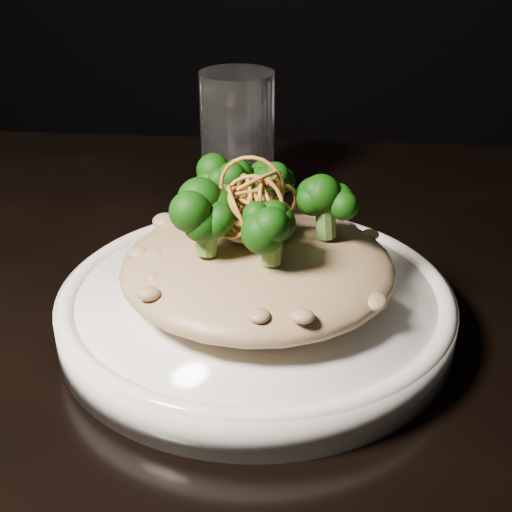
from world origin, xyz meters
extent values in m
cube|color=black|center=(0.00, 0.00, 0.73)|extent=(1.10, 0.80, 0.04)
cylinder|color=white|center=(0.03, -0.01, 0.76)|extent=(0.27, 0.27, 0.03)
ellipsoid|color=brown|center=(0.04, -0.01, 0.80)|extent=(0.18, 0.18, 0.04)
ellipsoid|color=silver|center=(0.03, 0.00, 0.83)|extent=(0.05, 0.05, 0.01)
cylinder|color=white|center=(0.00, 0.22, 0.81)|extent=(0.09, 0.09, 0.12)
camera|label=1|loc=(0.07, -0.43, 1.02)|focal=50.00mm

